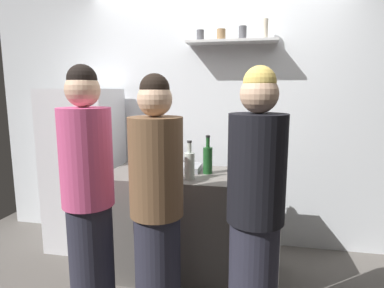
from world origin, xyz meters
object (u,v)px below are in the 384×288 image
Objects in this scene: person_pink_top at (88,198)px; person_brown_jacket at (157,208)px; wine_bottle_green_glass at (208,159)px; person_blonde at (255,214)px; water_bottle_plastic at (232,159)px; refrigerator at (85,169)px; utensil_holder at (144,172)px; baking_pan at (181,167)px; wine_bottle_pale_glass at (189,165)px.

person_pink_top is 0.48m from person_brown_jacket.
person_blonde is (0.40, -0.72, -0.16)m from wine_bottle_green_glass.
water_bottle_plastic is (0.19, 0.17, -0.03)m from wine_bottle_green_glass.
water_bottle_plastic is 0.98m from person_brown_jacket.
wine_bottle_green_glass is at bearing -12.39° from refrigerator.
water_bottle_plastic is at bearing 33.59° from utensil_holder.
wine_bottle_green_glass is at bearing 29.68° from utensil_holder.
person_brown_jacket is (1.06, -0.99, 0.03)m from refrigerator.
person_pink_top is (-0.45, -0.76, -0.05)m from baking_pan.
baking_pan is at bearing 165.90° from wine_bottle_green_glass.
person_blonde is (1.68, -1.01, 0.06)m from refrigerator.
person_pink_top is at bearing -120.77° from baking_pan.
person_brown_jacket is at bearing 37.65° from person_pink_top.
wine_bottle_pale_glass is at bearing -129.11° from water_bottle_plastic.
refrigerator is at bearing 144.03° from person_blonde.
utensil_holder is at bearing -170.36° from wine_bottle_pale_glass.
person_brown_jacket is at bearing -88.25° from baking_pan.
person_brown_jacket reaches higher than wine_bottle_green_glass.
baking_pan is 0.20× the size of person_blonde.
refrigerator is 0.91× the size of person_pink_top.
wine_bottle_green_glass reaches higher than water_bottle_plastic.
person_blonde is at bearing -45.72° from wine_bottle_pale_glass.
person_pink_top is (-0.70, -0.70, -0.15)m from wine_bottle_green_glass.
refrigerator is 0.95× the size of person_brown_jacket.
wine_bottle_pale_glass is 0.18× the size of person_pink_top.
person_pink_top is at bearing -134.84° from wine_bottle_green_glass.
baking_pan is at bearing 124.12° from person_blonde.
baking_pan is at bearing -165.92° from water_bottle_plastic.
wine_bottle_green_glass is 0.19× the size of person_blonde.
refrigerator is 1.28m from wine_bottle_pale_glass.
person_brown_jacket is 0.62m from person_blonde.
person_blonde reaches higher than wine_bottle_green_glass.
wine_bottle_pale_glass is 0.18× the size of person_blonde.
utensil_holder is at bearing -146.41° from water_bottle_plastic.
utensil_holder is 0.50m from person_pink_top.
wine_bottle_green_glass is at bearing 113.67° from person_blonde.
wine_bottle_green_glass is 0.18× the size of person_pink_top.
utensil_holder is (-0.22, -0.32, 0.03)m from baking_pan.
person_brown_jacket is at bearing -61.72° from utensil_holder.
person_brown_jacket is (-0.22, -0.70, -0.18)m from wine_bottle_green_glass.
utensil_holder is 0.12× the size of person_brown_jacket.
person_brown_jacket is at bearing -115.11° from water_bottle_plastic.
person_blonde reaches higher than utensil_holder.
refrigerator is 4.66× the size of baking_pan.
utensil_holder reaches higher than baking_pan.
person_pink_top reaches higher than person_brown_jacket.
wine_bottle_green_glass is (1.28, -0.28, 0.22)m from refrigerator.
wine_bottle_green_glass is at bearing 61.05° from wine_bottle_pale_glass.
refrigerator is 1.07m from baking_pan.
person_blonde is at bearing -5.72° from person_brown_jacket.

